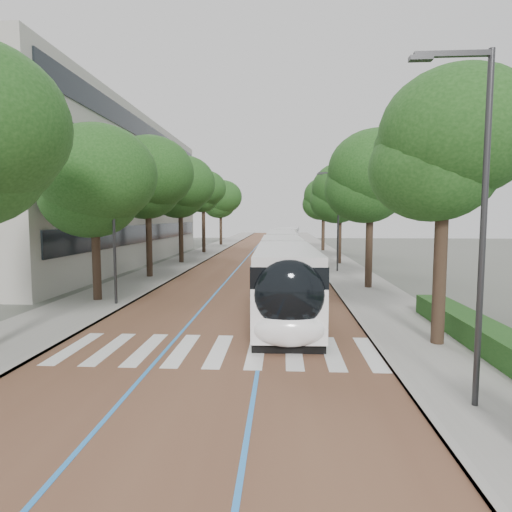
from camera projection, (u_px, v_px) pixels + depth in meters
The scene contains 19 objects.
ground at pixel (208, 361), 13.36m from camera, with size 160.00×160.00×0.00m, color #51544C.
road at pixel (264, 253), 53.12m from camera, with size 11.00×140.00×0.02m, color brown.
sidewalk_left at pixel (204, 253), 53.57m from camera, with size 4.00×140.00×0.12m, color gray.
sidewalk_right at pixel (324, 253), 52.66m from camera, with size 4.00×140.00×0.12m, color gray.
kerb_left at pixel (219, 253), 53.46m from camera, with size 0.20×140.00×0.14m, color gray.
kerb_right at pixel (309, 253), 52.77m from camera, with size 0.20×140.00×0.14m, color gray.
zebra_crossing at pixel (219, 350), 14.34m from camera, with size 10.55×3.60×0.01m.
lane_line_left at pixel (251, 253), 53.22m from camera, with size 0.12×126.00×0.01m, color #2A7DD5.
lane_line_right at pixel (276, 253), 53.02m from camera, with size 0.12×126.00×0.01m, color #2A7DD5.
office_building at pixel (59, 191), 41.74m from camera, with size 18.11×40.00×14.00m.
hedge at pixel (510, 350), 12.76m from camera, with size 1.20×14.00×0.80m, color #184216.
streetlight_near at pixel (476, 202), 9.54m from camera, with size 1.82×0.20×8.00m.
streetlight_far at pixel (336, 213), 34.39m from camera, with size 1.82×0.20×8.00m.
lamp_post_left at pixel (114, 224), 21.31m from camera, with size 0.14×0.14×8.00m, color #2E2E30.
trees_left at pixel (172, 190), 37.86m from camera, with size 6.25×61.06×9.77m.
trees_right at pixel (347, 192), 36.01m from camera, with size 5.91×47.42×9.22m.
lead_bus at pixel (283, 272), 22.12m from camera, with size 2.88×18.44×3.20m.
bus_queued_0 at pixel (282, 249), 38.21m from camera, with size 2.63×12.42×3.20m.
bus_queued_1 at pixel (287, 241), 50.81m from camera, with size 3.25×12.52×3.20m.
Camera 1 is at (2.29, -12.89, 4.48)m, focal length 30.00 mm.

